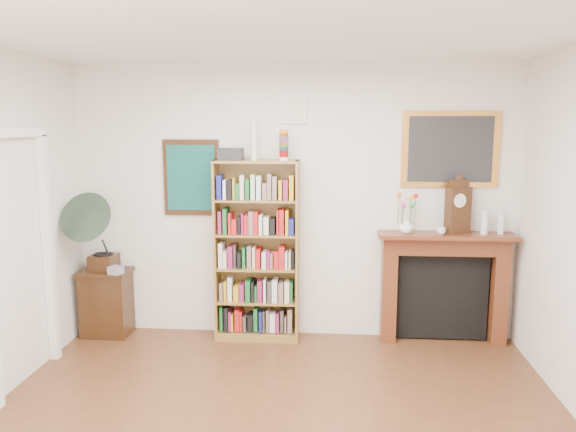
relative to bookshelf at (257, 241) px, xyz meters
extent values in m
cube|color=white|center=(0.36, -2.33, 1.77)|extent=(4.50, 5.00, 0.01)
cube|color=silver|center=(0.36, 0.17, 0.37)|extent=(4.50, 0.01, 2.80)
cube|color=white|center=(-1.85, -0.66, 0.02)|extent=(0.08, 0.08, 2.10)
cube|color=white|center=(-1.85, -1.13, 1.10)|extent=(0.08, 1.02, 0.08)
cube|color=black|center=(-0.69, 0.15, 0.62)|extent=(0.58, 0.03, 0.78)
cube|color=#10504B|center=(-0.69, 0.14, 0.62)|extent=(0.50, 0.01, 0.67)
cube|color=white|center=(0.36, 0.15, 1.32)|extent=(0.26, 0.03, 0.30)
cube|color=silver|center=(0.36, 0.14, 1.32)|extent=(0.22, 0.01, 0.26)
cube|color=gold|center=(1.91, 0.15, 0.92)|extent=(0.95, 0.03, 0.75)
cube|color=#262628|center=(1.91, 0.14, 0.92)|extent=(0.82, 0.01, 0.65)
cube|color=brown|center=(-0.41, 0.00, -0.11)|extent=(0.03, 0.30, 1.84)
cube|color=brown|center=(0.41, 0.00, -0.11)|extent=(0.03, 0.30, 1.84)
cube|color=brown|center=(0.00, 0.00, 0.80)|extent=(0.85, 0.31, 0.02)
cube|color=brown|center=(0.00, 0.00, -0.99)|extent=(0.85, 0.31, 0.08)
cube|color=brown|center=(0.00, 0.14, -0.11)|extent=(0.85, 0.03, 1.84)
cube|color=brown|center=(0.00, 0.00, -0.63)|extent=(0.80, 0.29, 0.02)
cube|color=brown|center=(0.00, 0.00, -0.28)|extent=(0.80, 0.29, 0.02)
cube|color=brown|center=(0.00, 0.00, 0.07)|extent=(0.80, 0.29, 0.02)
cube|color=brown|center=(0.00, 0.00, 0.41)|extent=(0.80, 0.29, 0.02)
cube|color=black|center=(-1.59, -0.03, -0.68)|extent=(0.51, 0.37, 0.70)
cube|color=#552913|center=(1.34, 0.05, -0.48)|extent=(0.15, 0.20, 1.09)
cube|color=#552913|center=(2.43, 0.05, -0.48)|extent=(0.15, 0.20, 1.09)
cube|color=#552913|center=(1.89, 0.05, -0.03)|extent=(1.24, 0.21, 0.18)
cube|color=#552913|center=(1.89, 0.01, 0.08)|extent=(1.34, 0.33, 0.04)
cube|color=black|center=(1.89, 0.12, -0.57)|extent=(0.90, 0.09, 0.87)
cube|color=black|center=(-1.60, -0.01, -0.25)|extent=(0.26, 0.26, 0.16)
cylinder|color=black|center=(-1.60, -0.01, -0.17)|extent=(0.20, 0.20, 0.01)
cone|color=#314637|center=(-1.60, -0.17, 0.18)|extent=(0.53, 0.65, 0.66)
cube|color=#ADAEBA|center=(-1.41, -0.17, -0.29)|extent=(0.15, 0.15, 0.08)
cube|color=black|center=(1.99, 0.04, 0.33)|extent=(0.26, 0.20, 0.46)
cylinder|color=white|center=(1.99, -0.03, 0.44)|extent=(0.13, 0.06, 0.14)
cube|color=black|center=(1.99, 0.04, 0.59)|extent=(0.19, 0.16, 0.08)
imported|color=white|center=(1.49, 0.00, 0.18)|extent=(0.15, 0.15, 0.15)
imported|color=silver|center=(1.82, -0.03, 0.14)|extent=(0.09, 0.09, 0.07)
cylinder|color=silver|center=(2.24, 0.00, 0.22)|extent=(0.07, 0.07, 0.24)
cylinder|color=silver|center=(2.40, 0.02, 0.20)|extent=(0.06, 0.06, 0.20)
camera|label=1|loc=(0.76, -5.51, 1.18)|focal=35.00mm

